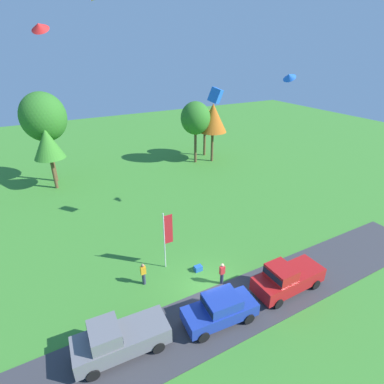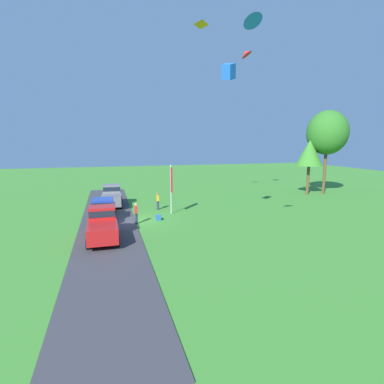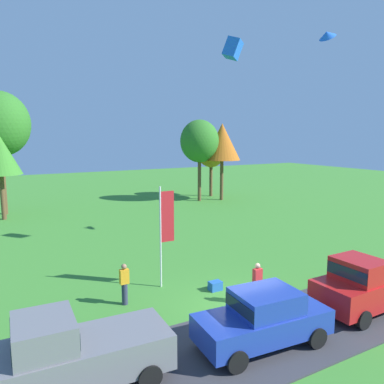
# 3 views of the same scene
# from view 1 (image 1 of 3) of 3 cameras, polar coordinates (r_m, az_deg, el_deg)

# --- Properties ---
(ground_plane) EXTENTS (120.00, 120.00, 0.00)m
(ground_plane) POSITION_cam_1_polar(r_m,az_deg,el_deg) (21.46, 3.83, -18.03)
(ground_plane) COLOR #3D842D
(pavement_strip) EXTENTS (36.00, 4.40, 0.06)m
(pavement_strip) POSITION_cam_1_polar(r_m,az_deg,el_deg) (20.27, 7.14, -21.41)
(pavement_strip) COLOR #38383D
(pavement_strip) RESTS_ON ground
(car_pickup_far_end) EXTENTS (5.09, 2.24, 2.14)m
(car_pickup_far_end) POSITION_cam_1_polar(r_m,az_deg,el_deg) (17.89, -13.98, -25.44)
(car_pickup_far_end) COLOR slate
(car_pickup_far_end) RESTS_ON ground
(car_sedan_mid_row) EXTENTS (4.52, 2.21, 1.84)m
(car_sedan_mid_row) POSITION_cam_1_polar(r_m,az_deg,el_deg) (18.93, 5.44, -21.17)
(car_sedan_mid_row) COLOR #1E389E
(car_sedan_mid_row) RESTS_ON ground
(car_pickup_near_entrance) EXTENTS (5.02, 2.10, 2.14)m
(car_pickup_near_entrance) POSITION_cam_1_polar(r_m,az_deg,el_deg) (21.53, 17.56, -15.29)
(car_pickup_near_entrance) COLOR red
(car_pickup_near_entrance) RESTS_ON ground
(person_beside_suv) EXTENTS (0.36, 0.24, 1.71)m
(person_beside_suv) POSITION_cam_1_polar(r_m,az_deg,el_deg) (21.34, 5.74, -15.21)
(person_beside_suv) COLOR #2D334C
(person_beside_suv) RESTS_ON ground
(person_watching_sky) EXTENTS (0.36, 0.24, 1.71)m
(person_watching_sky) POSITION_cam_1_polar(r_m,az_deg,el_deg) (21.49, -9.24, -15.12)
(person_watching_sky) COLOR #2D334C
(person_watching_sky) RESTS_ON ground
(tree_right_of_center) EXTENTS (3.33, 3.33, 7.02)m
(tree_right_of_center) POSITION_cam_1_polar(r_m,az_deg,el_deg) (36.75, -25.80, 8.25)
(tree_right_of_center) COLOR brown
(tree_right_of_center) RESTS_ON ground
(tree_far_right) EXTENTS (5.00, 5.00, 10.56)m
(tree_far_right) POSITION_cam_1_polar(r_m,az_deg,el_deg) (38.39, -26.46, 12.64)
(tree_far_right) COLOR brown
(tree_far_right) RESTS_ON ground
(tree_far_left) EXTENTS (4.01, 4.01, 8.46)m
(tree_far_left) POSITION_cam_1_polar(r_m,az_deg,el_deg) (41.44, 0.67, 13.85)
(tree_far_left) COLOR brown
(tree_far_left) RESTS_ON ground
(tree_center_back) EXTENTS (3.84, 3.84, 8.10)m
(tree_center_back) POSITION_cam_1_polar(r_m,az_deg,el_deg) (42.08, 4.01, 13.86)
(tree_center_back) COLOR brown
(tree_center_back) RESTS_ON ground
(tree_left_of_center) EXTENTS (3.25, 3.25, 6.87)m
(tree_left_of_center) POSITION_cam_1_polar(r_m,az_deg,el_deg) (44.76, 2.47, 13.18)
(tree_left_of_center) COLOR brown
(tree_left_of_center) RESTS_ON ground
(flag_banner) EXTENTS (0.71, 0.08, 4.60)m
(flag_banner) POSITION_cam_1_polar(r_m,az_deg,el_deg) (21.57, -4.77, -7.84)
(flag_banner) COLOR silver
(flag_banner) RESTS_ON ground
(cooler_box) EXTENTS (0.56, 0.40, 0.40)m
(cooler_box) POSITION_cam_1_polar(r_m,az_deg,el_deg) (22.71, 1.19, -14.33)
(cooler_box) COLOR blue
(cooler_box) RESTS_ON ground
(kite_delta_near_flag) EXTENTS (1.68, 1.69, 1.05)m
(kite_delta_near_flag) POSITION_cam_1_polar(r_m,az_deg,el_deg) (26.10, -27.10, 26.28)
(kite_delta_near_flag) COLOR red
(kite_delta_topmost) EXTENTS (1.28, 1.25, 0.87)m
(kite_delta_topmost) POSITION_cam_1_polar(r_m,az_deg,el_deg) (26.25, 18.02, 20.23)
(kite_delta_topmost) COLOR blue
(kite_box_high_right) EXTENTS (1.30, 1.17, 1.32)m
(kite_box_high_right) POSITION_cam_1_polar(r_m,az_deg,el_deg) (23.59, 4.51, 17.87)
(kite_box_high_right) COLOR blue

